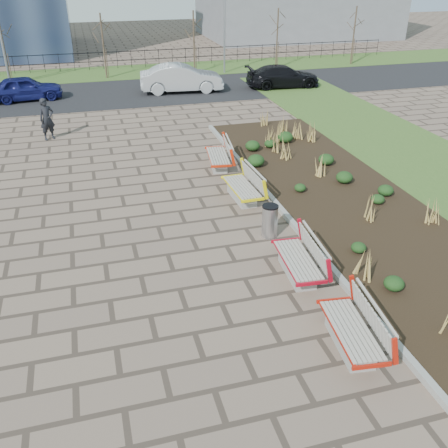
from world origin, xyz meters
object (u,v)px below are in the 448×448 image
object	(u,v)px
bench_d	(218,154)
car_silver	(181,78)
car_blue	(25,88)
bench_a	(351,327)
pedestrian	(47,119)
litter_bin	(270,221)
bench_b	(298,258)
car_black	(283,76)
lamp_east	(224,26)
bench_c	(242,185)
lamp_west	(0,34)

from	to	relation	value
bench_d	car_silver	xyz separation A→B (m)	(1.05, 12.16, 0.32)
car_blue	car_silver	world-z (taller)	car_silver
bench_a	pedestrian	distance (m)	16.88
litter_bin	car_blue	xyz separation A→B (m)	(-7.74, 18.21, 0.21)
bench_a	car_blue	xyz separation A→B (m)	(-7.72, 23.03, 0.19)
bench_b	bench_d	distance (m)	7.69
car_black	lamp_east	world-z (taller)	lamp_east
pedestrian	car_blue	size ratio (longest dim) A/B	0.46
bench_a	litter_bin	bearing A→B (deg)	96.46
litter_bin	car_black	size ratio (longest dim) A/B	0.21
car_silver	lamp_east	distance (m)	6.49
bench_a	litter_bin	distance (m)	4.82
bench_c	car_blue	xyz separation A→B (m)	(-7.72, 15.61, 0.19)
bench_b	lamp_west	xyz separation A→B (m)	(-9.00, 24.50, 2.54)
bench_a	lamp_west	distance (m)	28.82
lamp_west	pedestrian	bearing A→B (deg)	-77.02
bench_d	car_silver	world-z (taller)	car_silver
lamp_west	bench_c	bearing A→B (deg)	-65.60
litter_bin	car_blue	distance (m)	19.79
pedestrian	lamp_east	xyz separation A→B (m)	(11.32, 11.62, 2.13)
bench_c	bench_d	xyz separation A→B (m)	(0.00, 3.04, 0.00)
pedestrian	car_blue	xyz separation A→B (m)	(-1.40, 7.38, -0.22)
bench_a	car_silver	bearing A→B (deg)	93.97
lamp_west	lamp_east	xyz separation A→B (m)	(14.00, 0.00, 0.00)
litter_bin	lamp_east	xyz separation A→B (m)	(4.99, 22.45, 2.56)
bench_a	lamp_east	world-z (taller)	lamp_east
bench_a	lamp_west	xyz separation A→B (m)	(-9.00, 27.26, 2.54)
car_black	pedestrian	bearing A→B (deg)	118.87
bench_a	bench_c	world-z (taller)	same
bench_a	bench_d	xyz separation A→B (m)	(0.00, 10.46, 0.00)
bench_a	bench_b	bearing A→B (deg)	96.63
bench_d	lamp_east	bearing A→B (deg)	81.17
car_black	lamp_east	size ratio (longest dim) A/B	0.75
car_blue	car_black	bearing A→B (deg)	-100.59
bench_a	lamp_east	xyz separation A→B (m)	(5.00, 27.26, 2.54)
bench_d	lamp_east	world-z (taller)	lamp_east
litter_bin	car_black	bearing A→B (deg)	67.20
bench_c	car_blue	bearing A→B (deg)	114.09
bench_a	pedestrian	size ratio (longest dim) A/B	1.16
car_silver	lamp_east	size ratio (longest dim) A/B	0.81
car_black	lamp_west	size ratio (longest dim) A/B	0.75
car_silver	car_black	xyz separation A→B (m)	(6.24, -0.49, -0.14)
bench_a	lamp_east	distance (m)	27.84
bench_d	car_black	world-z (taller)	car_black
bench_d	car_blue	world-z (taller)	car_blue
lamp_west	car_silver	bearing A→B (deg)	-24.81
bench_c	car_silver	world-z (taller)	car_silver
bench_a	car_blue	size ratio (longest dim) A/B	0.54
car_blue	car_silver	xyz separation A→B (m)	(8.78, -0.41, 0.13)
car_blue	bench_a	bearing A→B (deg)	-168.62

